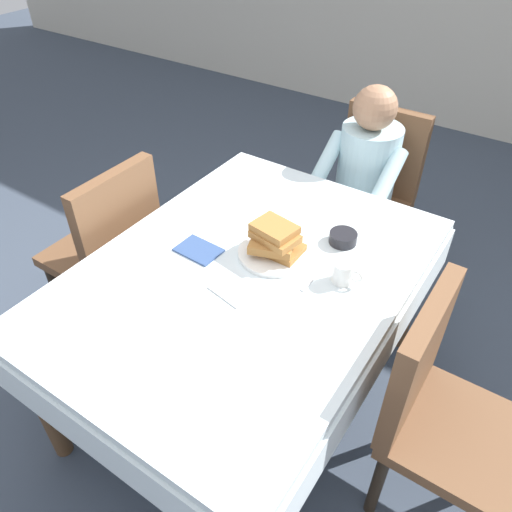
{
  "coord_description": "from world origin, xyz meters",
  "views": [
    {
      "loc": [
        0.8,
        -1.12,
        1.94
      ],
      "look_at": [
        0.02,
        0.04,
        0.79
      ],
      "focal_mm": 34.68,
      "sensor_mm": 36.0,
      "label": 1
    }
  ],
  "objects": [
    {
      "name": "spoon_near_edge",
      "position": [
        0.02,
        -0.16,
        0.74
      ],
      "size": [
        0.15,
        0.04,
        0.0
      ],
      "primitive_type": "cube",
      "rotation": [
        0.0,
        0.0,
        -0.19
      ],
      "color": "silver",
      "rests_on": "dining_table_main"
    },
    {
      "name": "knife_right_of_plate",
      "position": [
        0.23,
        0.12,
        0.74
      ],
      "size": [
        0.02,
        0.2,
        0.0
      ],
      "primitive_type": "cube",
      "rotation": [
        0.0,
        0.0,
        1.58
      ],
      "color": "silver",
      "rests_on": "dining_table_main"
    },
    {
      "name": "fork_left_of_plate",
      "position": [
        -0.15,
        0.12,
        0.74
      ],
      "size": [
        0.03,
        0.18,
        0.0
      ],
      "primitive_type": "cube",
      "rotation": [
        0.0,
        0.0,
        1.49
      ],
      "color": "silver",
      "rests_on": "dining_table_main"
    },
    {
      "name": "napkin_folded",
      "position": [
        -0.22,
        -0.01,
        0.74
      ],
      "size": [
        0.17,
        0.13,
        0.01
      ],
      "primitive_type": "cube",
      "rotation": [
        0.0,
        0.0,
        -0.04
      ],
      "color": "#334C7F",
      "rests_on": "dining_table_main"
    },
    {
      "name": "bowl_butter",
      "position": [
        0.22,
        0.36,
        0.76
      ],
      "size": [
        0.11,
        0.11,
        0.04
      ],
      "primitive_type": "cylinder",
      "color": "black",
      "rests_on": "dining_table_main"
    },
    {
      "name": "diner_person",
      "position": [
        0.03,
        1.01,
        0.67
      ],
      "size": [
        0.4,
        0.43,
        1.12
      ],
      "rotation": [
        0.0,
        0.0,
        3.14
      ],
      "color": "silver",
      "rests_on": "ground"
    },
    {
      "name": "chair_right_side",
      "position": [
        0.77,
        0.0,
        0.53
      ],
      "size": [
        0.45,
        0.44,
        0.93
      ],
      "rotation": [
        0.0,
        0.0,
        -1.57
      ],
      "color": "brown",
      "rests_on": "ground"
    },
    {
      "name": "cup_coffee",
      "position": [
        0.32,
        0.15,
        0.78
      ],
      "size": [
        0.11,
        0.08,
        0.08
      ],
      "color": "white",
      "rests_on": "dining_table_main"
    },
    {
      "name": "breakfast_stack",
      "position": [
        0.04,
        0.14,
        0.81
      ],
      "size": [
        0.2,
        0.18,
        0.12
      ],
      "color": "#A36B33",
      "rests_on": "plate_breakfast"
    },
    {
      "name": "plate_breakfast",
      "position": [
        0.04,
        0.14,
        0.75
      ],
      "size": [
        0.28,
        0.28,
        0.02
      ],
      "primitive_type": "cylinder",
      "color": "white",
      "rests_on": "dining_table_main"
    },
    {
      "name": "ground_plane",
      "position": [
        0.0,
        0.0,
        0.0
      ],
      "size": [
        14.0,
        14.0,
        0.0
      ],
      "primitive_type": "plane",
      "color": "#3D4756"
    },
    {
      "name": "chair_diner",
      "position": [
        0.03,
        1.17,
        0.53
      ],
      "size": [
        0.44,
        0.45,
        0.93
      ],
      "rotation": [
        0.0,
        0.0,
        3.14
      ],
      "color": "brown",
      "rests_on": "ground"
    },
    {
      "name": "chair_left_side",
      "position": [
        -0.77,
        0.0,
        0.53
      ],
      "size": [
        0.45,
        0.44,
        0.93
      ],
      "rotation": [
        0.0,
        0.0,
        1.57
      ],
      "color": "brown",
      "rests_on": "ground"
    },
    {
      "name": "dining_table_main",
      "position": [
        0.0,
        0.0,
        0.65
      ],
      "size": [
        1.12,
        1.52,
        0.74
      ],
      "color": "silver",
      "rests_on": "ground"
    }
  ]
}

